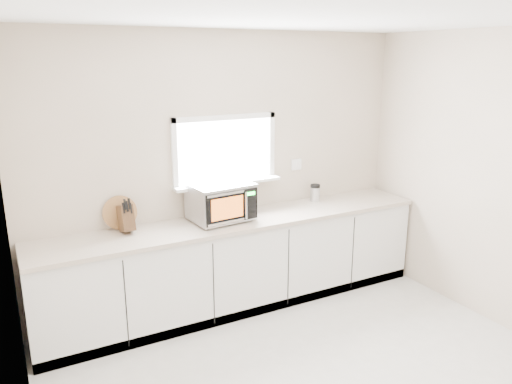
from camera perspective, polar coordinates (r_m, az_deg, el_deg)
back_wall at (r=5.01m, az=-3.61°, el=2.70°), size 4.00×0.17×2.70m
cabinets at (r=5.04m, az=-2.02°, el=-8.26°), size 3.92×0.60×0.88m
countertop at (r=4.86m, az=-2.02°, el=-3.32°), size 3.92×0.64×0.04m
microwave at (r=4.78m, az=-4.02°, el=-1.05°), size 0.60×0.49×0.36m
knife_block at (r=4.60m, az=-14.62°, el=-2.83°), size 0.12×0.23×0.33m
cutting_board at (r=4.70m, az=-15.29°, el=-2.28°), size 0.31×0.07×0.31m
coffee_grinder at (r=5.48m, az=6.76°, el=-0.06°), size 0.12×0.12×0.19m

